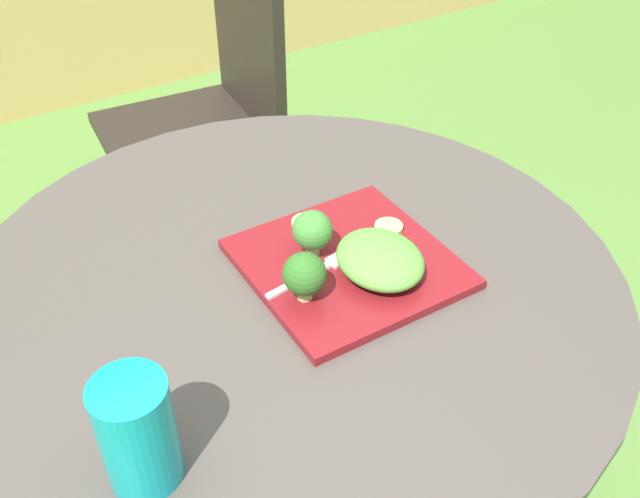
{
  "coord_description": "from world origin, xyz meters",
  "views": [
    {
      "loc": [
        -0.37,
        -0.68,
        1.42
      ],
      "look_at": [
        0.04,
        -0.01,
        0.8
      ],
      "focal_mm": 40.08,
      "sensor_mm": 36.0,
      "label": 1
    }
  ],
  "objects_px": {
    "salad_plate": "(348,263)",
    "drinking_glass": "(139,437)",
    "fork": "(320,269)",
    "patio_chair": "(214,97)"
  },
  "relations": [
    {
      "from": "salad_plate",
      "to": "fork",
      "type": "relative_size",
      "value": 1.8
    },
    {
      "from": "fork",
      "to": "salad_plate",
      "type": "bearing_deg",
      "value": -0.37
    },
    {
      "from": "patio_chair",
      "to": "salad_plate",
      "type": "bearing_deg",
      "value": -103.03
    },
    {
      "from": "salad_plate",
      "to": "drinking_glass",
      "type": "height_order",
      "value": "drinking_glass"
    },
    {
      "from": "patio_chair",
      "to": "salad_plate",
      "type": "xyz_separation_m",
      "value": [
        -0.23,
        -1.01,
        0.24
      ]
    },
    {
      "from": "salad_plate",
      "to": "fork",
      "type": "distance_m",
      "value": 0.05
    },
    {
      "from": "patio_chair",
      "to": "fork",
      "type": "bearing_deg",
      "value": -105.47
    },
    {
      "from": "drinking_glass",
      "to": "fork",
      "type": "distance_m",
      "value": 0.37
    },
    {
      "from": "salad_plate",
      "to": "drinking_glass",
      "type": "distance_m",
      "value": 0.41
    },
    {
      "from": "salad_plate",
      "to": "fork",
      "type": "height_order",
      "value": "fork"
    }
  ]
}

